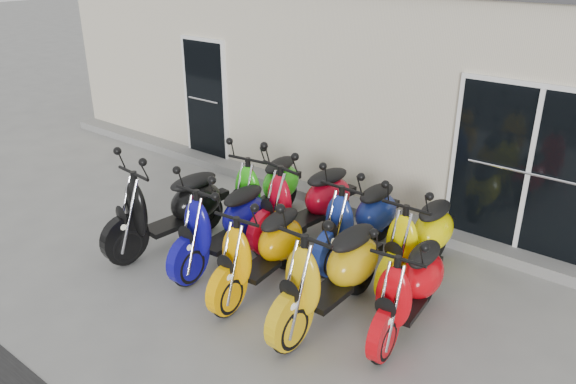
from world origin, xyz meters
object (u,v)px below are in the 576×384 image
Objects in this scene: scooter_back_blue at (360,208)px; scooter_front_blue at (223,212)px; scooter_front_red at (410,276)px; scooter_front_orange_b at (330,260)px; scooter_front_black at (167,196)px; scooter_back_yellow at (420,227)px; scooter_front_orange_a at (260,238)px; scooter_back_green at (265,179)px; scooter_back_red at (305,191)px.

scooter_front_blue is at bearing -136.17° from scooter_back_blue.
scooter_front_blue is at bearing 179.17° from scooter_front_red.
scooter_back_blue is (-0.48, 1.35, -0.04)m from scooter_front_orange_b.
scooter_back_blue is (2.15, 1.35, -0.04)m from scooter_front_black.
scooter_back_blue is 1.01× the size of scooter_back_yellow.
scooter_front_orange_a is at bearing -178.38° from scooter_front_orange_b.
scooter_front_red is 2.98m from scooter_back_green.
scooter_front_blue is 1.02× the size of scooter_back_blue.
scooter_front_orange_b reaches higher than scooter_back_red.
scooter_back_red reaches higher than scooter_back_green.
scooter_front_red is (3.38, 0.36, -0.08)m from scooter_front_black.
scooter_front_blue reaches higher than scooter_front_orange_a.
scooter_back_blue is at bearing 135.71° from scooter_front_red.
scooter_front_black and scooter_front_orange_b have the same top height.
scooter_back_red is at bearing 150.07° from scooter_front_red.
scooter_back_green is 0.76m from scooter_back_red.
scooter_back_green is (-2.06, 1.34, -0.03)m from scooter_front_orange_b.
scooter_front_black reaches higher than scooter_back_green.
scooter_front_black is at bearing -127.78° from scooter_back_red.
scooter_back_yellow is (2.98, 1.36, -0.05)m from scooter_front_black.
scooter_front_orange_a is 1.75m from scooter_back_green.
scooter_front_orange_b is 1.12× the size of scooter_front_red.
scooter_front_black is 1.06× the size of scooter_back_blue.
scooter_front_blue is 1.74m from scooter_back_blue.
scooter_back_red is (0.76, -0.04, 0.03)m from scooter_back_green.
scooter_back_green is (-0.31, 1.18, -0.00)m from scooter_front_blue.
scooter_back_yellow is at bearing 25.43° from scooter_front_blue.
scooter_back_green is 1.01× the size of scooter_back_blue.
scooter_back_yellow is at bearing 105.94° from scooter_front_red.
scooter_back_red is at bearing 135.49° from scooter_front_orange_b.
scooter_front_black reaches higher than scooter_front_orange_a.
scooter_back_yellow is at bearing 10.11° from scooter_back_red.
scooter_back_red is (-0.34, 1.32, 0.06)m from scooter_front_orange_a.
scooter_front_black reaches higher than scooter_back_yellow.
scooter_front_orange_b is (0.97, 0.02, 0.06)m from scooter_front_orange_a.
scooter_front_blue is at bearing -83.92° from scooter_back_green.
scooter_back_green reaches higher than scooter_front_red.
scooter_front_red is at bearing -68.99° from scooter_back_yellow.
scooter_back_red is (-1.31, 1.29, -0.00)m from scooter_front_orange_b.
scooter_front_black is 1.00× the size of scooter_back_red.
scooter_front_red is at bearing -38.02° from scooter_back_blue.
scooter_front_blue is at bearing 14.97° from scooter_front_black.
scooter_front_orange_a is (0.78, -0.18, -0.03)m from scooter_front_blue.
scooter_back_green is at bearing 123.51° from scooter_front_orange_a.
scooter_front_red is at bearing 7.39° from scooter_front_orange_a.
scooter_front_orange_a is 1.46m from scooter_back_blue.
scooter_back_yellow is (2.11, 1.21, -0.02)m from scooter_front_blue.
scooter_back_blue is at bearing 37.30° from scooter_front_black.
scooter_back_blue is (0.83, 0.05, -0.04)m from scooter_back_red.
scooter_front_black is 1.09× the size of scooter_front_orange_a.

